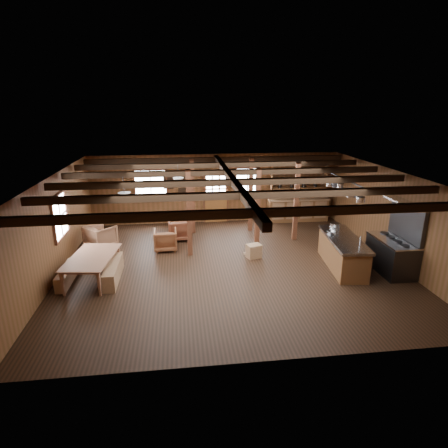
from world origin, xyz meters
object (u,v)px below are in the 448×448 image
Objects in this scene: commercial_range at (394,250)px; armchair_b at (180,229)px; dining_table at (95,268)px; armchair_a at (165,240)px; armchair_c at (101,236)px; kitchen_island at (342,252)px.

commercial_range is 2.51× the size of armchair_b.
dining_table is 2.80m from armchair_a.
armchair_c is at bearing 161.31° from commercial_range.
dining_table is at bearing 140.79° from armchair_c.
armchair_b is (2.39, 3.05, 0.02)m from dining_table.
dining_table is 2.45× the size of armchair_b.
commercial_range is at bearing -85.58° from dining_table.
dining_table is at bearing 46.05° from armchair_a.
armchair_c is (-2.69, -0.49, 0.02)m from armchair_b.
armchair_c is at bearing 167.35° from kitchen_island.
armchair_b is at bearing 150.46° from commercial_range.
armchair_a is (1.90, 2.07, -0.00)m from dining_table.
dining_table is 2.62× the size of armchair_a.
commercial_range reaches higher than armchair_b.
armchair_c reaches higher than armchair_b.
commercial_range reaches higher than kitchen_island.
kitchen_island is 1.27× the size of dining_table.
commercial_range is at bearing 146.92° from armchair_b.
commercial_range is at bearing -154.61° from armchair_c.
kitchen_island reaches higher than armchair_a.
armchair_c is at bearing 6.87° from armchair_b.
kitchen_island is at bearing 144.15° from armchair_b.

